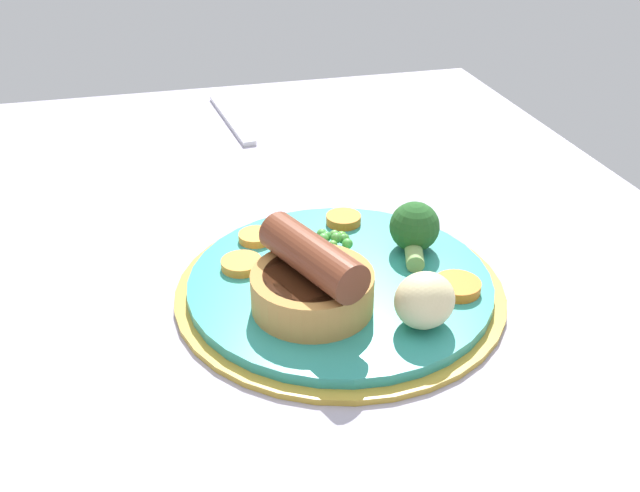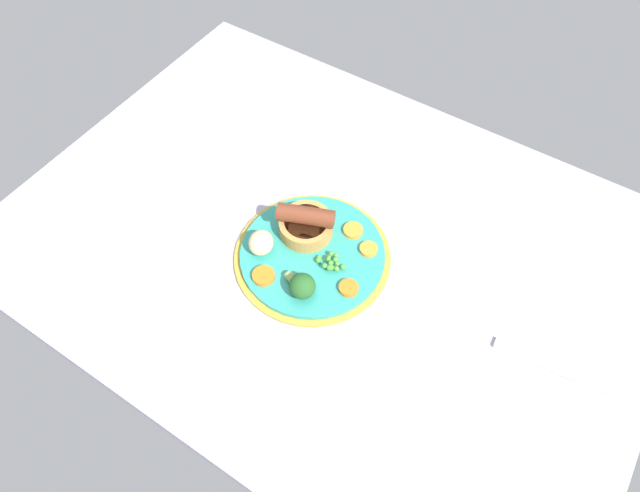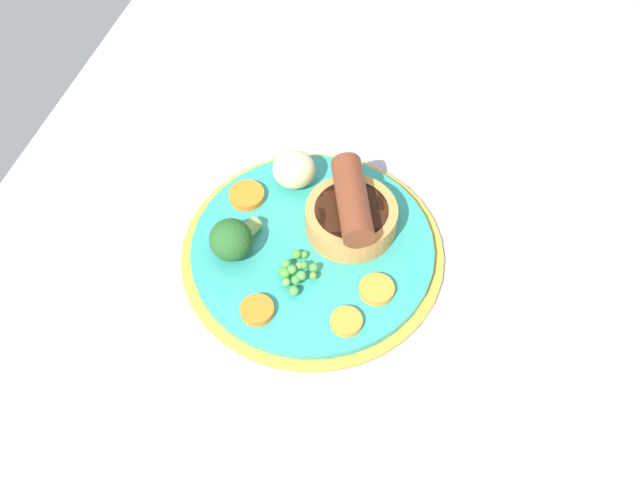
{
  "view_description": "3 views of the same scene",
  "coord_description": "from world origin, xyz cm",
  "px_view_note": "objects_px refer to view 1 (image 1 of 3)",
  "views": [
    {
      "loc": [
        46.81,
        -9.04,
        35.72
      ],
      "look_at": [
        -0.92,
        3.18,
        6.68
      ],
      "focal_mm": 40.0,
      "sensor_mm": 36.0,
      "label": 1
    },
    {
      "loc": [
        -29.39,
        48.54,
        83.82
      ],
      "look_at": [
        -0.41,
        3.7,
        6.25
      ],
      "focal_mm": 32.0,
      "sensor_mm": 36.0,
      "label": 2
    },
    {
      "loc": [
        -38.97,
        -7.68,
        62.53
      ],
      "look_at": [
        -0.12,
        3.44,
        5.74
      ],
      "focal_mm": 40.0,
      "sensor_mm": 36.0,
      "label": 3
    }
  ],
  "objects_px": {
    "carrot_slice_0": "(256,237)",
    "carrot_slice_1": "(242,264)",
    "broccoli_floret_near": "(415,229)",
    "carrot_slice_2": "(457,286)",
    "fork": "(232,119)",
    "carrot_slice_6": "(343,219)",
    "potato_chunk_0": "(425,300)",
    "dinner_plate": "(340,287)",
    "sausage_pudding": "(312,281)",
    "pea_pile": "(334,242)"
  },
  "relations": [
    {
      "from": "carrot_slice_0",
      "to": "carrot_slice_1",
      "type": "xyz_separation_m",
      "value": [
        0.04,
        -0.02,
        0.0
      ]
    },
    {
      "from": "broccoli_floret_near",
      "to": "carrot_slice_2",
      "type": "bearing_deg",
      "value": -154.2
    },
    {
      "from": "carrot_slice_2",
      "to": "fork",
      "type": "distance_m",
      "value": 0.47
    },
    {
      "from": "broccoli_floret_near",
      "to": "carrot_slice_6",
      "type": "distance_m",
      "value": 0.08
    },
    {
      "from": "potato_chunk_0",
      "to": "carrot_slice_2",
      "type": "relative_size",
      "value": 1.22
    },
    {
      "from": "dinner_plate",
      "to": "sausage_pudding",
      "type": "xyz_separation_m",
      "value": [
        0.03,
        -0.03,
        0.03
      ]
    },
    {
      "from": "carrot_slice_1",
      "to": "broccoli_floret_near",
      "type": "bearing_deg",
      "value": 87.16
    },
    {
      "from": "dinner_plate",
      "to": "carrot_slice_2",
      "type": "xyz_separation_m",
      "value": [
        0.04,
        0.08,
        0.01
      ]
    },
    {
      "from": "carrot_slice_0",
      "to": "carrot_slice_1",
      "type": "distance_m",
      "value": 0.05
    },
    {
      "from": "carrot_slice_1",
      "to": "carrot_slice_6",
      "type": "xyz_separation_m",
      "value": [
        -0.05,
        0.1,
        0.0
      ]
    },
    {
      "from": "broccoli_floret_near",
      "to": "potato_chunk_0",
      "type": "xyz_separation_m",
      "value": [
        0.1,
        -0.03,
        0.0
      ]
    },
    {
      "from": "dinner_plate",
      "to": "fork",
      "type": "distance_m",
      "value": 0.41
    },
    {
      "from": "pea_pile",
      "to": "carrot_slice_2",
      "type": "xyz_separation_m",
      "value": [
        0.08,
        0.08,
        -0.01
      ]
    },
    {
      "from": "pea_pile",
      "to": "carrot_slice_2",
      "type": "distance_m",
      "value": 0.11
    },
    {
      "from": "sausage_pudding",
      "to": "potato_chunk_0",
      "type": "bearing_deg",
      "value": 38.35
    },
    {
      "from": "sausage_pudding",
      "to": "dinner_plate",
      "type": "bearing_deg",
      "value": 114.8
    },
    {
      "from": "sausage_pudding",
      "to": "carrot_slice_0",
      "type": "xyz_separation_m",
      "value": [
        -0.11,
        -0.02,
        -0.02
      ]
    },
    {
      "from": "pea_pile",
      "to": "potato_chunk_0",
      "type": "height_order",
      "value": "potato_chunk_0"
    },
    {
      "from": "pea_pile",
      "to": "carrot_slice_6",
      "type": "xyz_separation_m",
      "value": [
        -0.05,
        0.02,
        -0.01
      ]
    },
    {
      "from": "carrot_slice_1",
      "to": "fork",
      "type": "bearing_deg",
      "value": 173.13
    },
    {
      "from": "sausage_pudding",
      "to": "broccoli_floret_near",
      "type": "bearing_deg",
      "value": 98.15
    },
    {
      "from": "dinner_plate",
      "to": "sausage_pudding",
      "type": "height_order",
      "value": "sausage_pudding"
    },
    {
      "from": "carrot_slice_0",
      "to": "potato_chunk_0",
      "type": "bearing_deg",
      "value": 32.69
    },
    {
      "from": "fork",
      "to": "pea_pile",
      "type": "bearing_deg",
      "value": -0.56
    },
    {
      "from": "broccoli_floret_near",
      "to": "fork",
      "type": "relative_size",
      "value": 0.36
    },
    {
      "from": "sausage_pudding",
      "to": "carrot_slice_1",
      "type": "height_order",
      "value": "sausage_pudding"
    },
    {
      "from": "carrot_slice_1",
      "to": "carrot_slice_6",
      "type": "bearing_deg",
      "value": 117.43
    },
    {
      "from": "dinner_plate",
      "to": "carrot_slice_6",
      "type": "distance_m",
      "value": 0.09
    },
    {
      "from": "sausage_pudding",
      "to": "broccoli_floret_near",
      "type": "xyz_separation_m",
      "value": [
        -0.06,
        0.1,
        -0.0
      ]
    },
    {
      "from": "potato_chunk_0",
      "to": "carrot_slice_0",
      "type": "xyz_separation_m",
      "value": [
        -0.15,
        -0.1,
        -0.02
      ]
    },
    {
      "from": "sausage_pudding",
      "to": "carrot_slice_6",
      "type": "xyz_separation_m",
      "value": [
        -0.12,
        0.06,
        -0.02
      ]
    },
    {
      "from": "broccoli_floret_near",
      "to": "carrot_slice_1",
      "type": "bearing_deg",
      "value": 104.15
    },
    {
      "from": "dinner_plate",
      "to": "fork",
      "type": "height_order",
      "value": "dinner_plate"
    },
    {
      "from": "dinner_plate",
      "to": "sausage_pudding",
      "type": "relative_size",
      "value": 2.64
    },
    {
      "from": "sausage_pudding",
      "to": "carrot_slice_0",
      "type": "distance_m",
      "value": 0.11
    },
    {
      "from": "sausage_pudding",
      "to": "potato_chunk_0",
      "type": "height_order",
      "value": "sausage_pudding"
    },
    {
      "from": "pea_pile",
      "to": "carrot_slice_6",
      "type": "bearing_deg",
      "value": 154.94
    },
    {
      "from": "fork",
      "to": "carrot_slice_1",
      "type": "bearing_deg",
      "value": -12.74
    },
    {
      "from": "broccoli_floret_near",
      "to": "carrot_slice_1",
      "type": "xyz_separation_m",
      "value": [
        -0.01,
        -0.15,
        -0.02
      ]
    },
    {
      "from": "dinner_plate",
      "to": "carrot_slice_1",
      "type": "xyz_separation_m",
      "value": [
        -0.03,
        -0.07,
        0.01
      ]
    },
    {
      "from": "sausage_pudding",
      "to": "fork",
      "type": "relative_size",
      "value": 0.56
    },
    {
      "from": "carrot_slice_2",
      "to": "carrot_slice_6",
      "type": "height_order",
      "value": "same"
    },
    {
      "from": "broccoli_floret_near",
      "to": "potato_chunk_0",
      "type": "height_order",
      "value": "same"
    },
    {
      "from": "pea_pile",
      "to": "carrot_slice_0",
      "type": "distance_m",
      "value": 0.07
    },
    {
      "from": "potato_chunk_0",
      "to": "fork",
      "type": "xyz_separation_m",
      "value": [
        -0.49,
        -0.07,
        -0.03
      ]
    },
    {
      "from": "carrot_slice_1",
      "to": "carrot_slice_2",
      "type": "relative_size",
      "value": 0.91
    },
    {
      "from": "dinner_plate",
      "to": "pea_pile",
      "type": "relative_size",
      "value": 4.99
    },
    {
      "from": "carrot_slice_0",
      "to": "carrot_slice_2",
      "type": "relative_size",
      "value": 0.82
    },
    {
      "from": "carrot_slice_2",
      "to": "fork",
      "type": "bearing_deg",
      "value": -166.05
    },
    {
      "from": "pea_pile",
      "to": "fork",
      "type": "relative_size",
      "value": 0.3
    }
  ]
}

